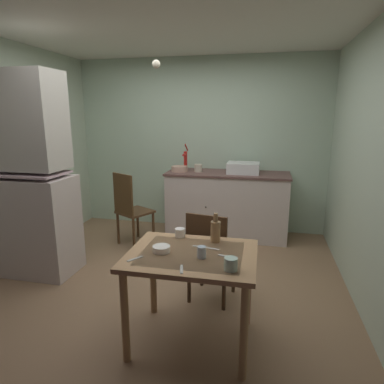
{
  "coord_description": "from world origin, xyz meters",
  "views": [
    {
      "loc": [
        1.0,
        -3.11,
        1.75
      ],
      "look_at": [
        0.29,
        0.04,
        0.99
      ],
      "focal_mm": 31.1,
      "sensor_mm": 36.0,
      "label": 1
    }
  ],
  "objects_px": {
    "hutch_cabinet": "(32,183)",
    "mixing_bowl_counter": "(180,169)",
    "chair_far_side": "(210,254)",
    "chair_by_counter": "(130,208)",
    "serving_bowl_wide": "(161,249)",
    "teacup_mint": "(202,252)",
    "sink_basin": "(243,168)",
    "glass_bottle": "(215,231)",
    "dining_table": "(192,267)",
    "hand_pump": "(185,159)"
  },
  "relations": [
    {
      "from": "hutch_cabinet",
      "to": "mixing_bowl_counter",
      "type": "height_order",
      "value": "hutch_cabinet"
    },
    {
      "from": "chair_far_side",
      "to": "mixing_bowl_counter",
      "type": "bearing_deg",
      "value": 113.22
    },
    {
      "from": "chair_by_counter",
      "to": "serving_bowl_wide",
      "type": "xyz_separation_m",
      "value": [
        1.01,
        -1.78,
        0.24
      ]
    },
    {
      "from": "hutch_cabinet",
      "to": "teacup_mint",
      "type": "bearing_deg",
      "value": -23.1
    },
    {
      "from": "sink_basin",
      "to": "glass_bottle",
      "type": "relative_size",
      "value": 1.86
    },
    {
      "from": "chair_by_counter",
      "to": "teacup_mint",
      "type": "bearing_deg",
      "value": -53.99
    },
    {
      "from": "hutch_cabinet",
      "to": "mixing_bowl_counter",
      "type": "distance_m",
      "value": 1.98
    },
    {
      "from": "mixing_bowl_counter",
      "to": "chair_by_counter",
      "type": "xyz_separation_m",
      "value": [
        -0.52,
        -0.6,
        -0.45
      ]
    },
    {
      "from": "chair_far_side",
      "to": "serving_bowl_wide",
      "type": "bearing_deg",
      "value": -112.72
    },
    {
      "from": "hutch_cabinet",
      "to": "chair_by_counter",
      "type": "xyz_separation_m",
      "value": [
        0.71,
        0.95,
        -0.5
      ]
    },
    {
      "from": "chair_by_counter",
      "to": "dining_table",
      "type": "bearing_deg",
      "value": -54.83
    },
    {
      "from": "dining_table",
      "to": "chair_by_counter",
      "type": "distance_m",
      "value": 2.14
    },
    {
      "from": "hutch_cabinet",
      "to": "teacup_mint",
      "type": "distance_m",
      "value": 2.22
    },
    {
      "from": "hand_pump",
      "to": "glass_bottle",
      "type": "xyz_separation_m",
      "value": [
        0.78,
        -2.18,
        -0.27
      ]
    },
    {
      "from": "dining_table",
      "to": "chair_by_counter",
      "type": "height_order",
      "value": "chair_by_counter"
    },
    {
      "from": "mixing_bowl_counter",
      "to": "chair_by_counter",
      "type": "distance_m",
      "value": 0.92
    },
    {
      "from": "hutch_cabinet",
      "to": "serving_bowl_wide",
      "type": "relative_size",
      "value": 16.56
    },
    {
      "from": "hutch_cabinet",
      "to": "dining_table",
      "type": "bearing_deg",
      "value": -22.36
    },
    {
      "from": "chair_by_counter",
      "to": "glass_bottle",
      "type": "bearing_deg",
      "value": -47.33
    },
    {
      "from": "teacup_mint",
      "to": "glass_bottle",
      "type": "relative_size",
      "value": 0.36
    },
    {
      "from": "chair_far_side",
      "to": "serving_bowl_wide",
      "type": "relative_size",
      "value": 6.76
    },
    {
      "from": "mixing_bowl_counter",
      "to": "chair_far_side",
      "type": "distance_m",
      "value": 1.97
    },
    {
      "from": "chair_far_side",
      "to": "teacup_mint",
      "type": "xyz_separation_m",
      "value": [
        0.05,
        -0.67,
        0.3
      ]
    },
    {
      "from": "hutch_cabinet",
      "to": "mixing_bowl_counter",
      "type": "xyz_separation_m",
      "value": [
        1.23,
        1.56,
        -0.04
      ]
    },
    {
      "from": "chair_far_side",
      "to": "serving_bowl_wide",
      "type": "distance_m",
      "value": 0.74
    },
    {
      "from": "teacup_mint",
      "to": "hand_pump",
      "type": "bearing_deg",
      "value": 106.24
    },
    {
      "from": "teacup_mint",
      "to": "hutch_cabinet",
      "type": "bearing_deg",
      "value": 156.9
    },
    {
      "from": "sink_basin",
      "to": "mixing_bowl_counter",
      "type": "height_order",
      "value": "sink_basin"
    },
    {
      "from": "mixing_bowl_counter",
      "to": "chair_far_side",
      "type": "relative_size",
      "value": 0.26
    },
    {
      "from": "hutch_cabinet",
      "to": "chair_far_side",
      "type": "xyz_separation_m",
      "value": [
        1.98,
        -0.19,
        -0.54
      ]
    },
    {
      "from": "hand_pump",
      "to": "mixing_bowl_counter",
      "type": "xyz_separation_m",
      "value": [
        -0.07,
        -0.1,
        -0.13
      ]
    },
    {
      "from": "hand_pump",
      "to": "dining_table",
      "type": "bearing_deg",
      "value": -75.24
    },
    {
      "from": "sink_basin",
      "to": "mixing_bowl_counter",
      "type": "bearing_deg",
      "value": -176.85
    },
    {
      "from": "chair_far_side",
      "to": "sink_basin",
      "type": "bearing_deg",
      "value": 84.95
    },
    {
      "from": "teacup_mint",
      "to": "sink_basin",
      "type": "bearing_deg",
      "value": 87.44
    },
    {
      "from": "sink_basin",
      "to": "dining_table",
      "type": "height_order",
      "value": "sink_basin"
    },
    {
      "from": "chair_by_counter",
      "to": "hand_pump",
      "type": "bearing_deg",
      "value": 49.98
    },
    {
      "from": "dining_table",
      "to": "chair_far_side",
      "type": "distance_m",
      "value": 0.63
    },
    {
      "from": "dining_table",
      "to": "sink_basin",
      "type": "bearing_deg",
      "value": 85.28
    },
    {
      "from": "dining_table",
      "to": "glass_bottle",
      "type": "xyz_separation_m",
      "value": [
        0.14,
        0.27,
        0.2
      ]
    },
    {
      "from": "chair_far_side",
      "to": "serving_bowl_wide",
      "type": "xyz_separation_m",
      "value": [
        -0.27,
        -0.63,
        0.28
      ]
    },
    {
      "from": "hutch_cabinet",
      "to": "mixing_bowl_counter",
      "type": "relative_size",
      "value": 9.3
    },
    {
      "from": "chair_far_side",
      "to": "chair_by_counter",
      "type": "distance_m",
      "value": 1.71
    },
    {
      "from": "mixing_bowl_counter",
      "to": "sink_basin",
      "type": "bearing_deg",
      "value": 3.15
    },
    {
      "from": "serving_bowl_wide",
      "to": "glass_bottle",
      "type": "distance_m",
      "value": 0.47
    },
    {
      "from": "sink_basin",
      "to": "chair_far_side",
      "type": "bearing_deg",
      "value": -95.05
    },
    {
      "from": "hand_pump",
      "to": "serving_bowl_wide",
      "type": "xyz_separation_m",
      "value": [
        0.42,
        -2.48,
        -0.34
      ]
    },
    {
      "from": "mixing_bowl_counter",
      "to": "serving_bowl_wide",
      "type": "height_order",
      "value": "mixing_bowl_counter"
    },
    {
      "from": "sink_basin",
      "to": "dining_table",
      "type": "bearing_deg",
      "value": -94.72
    },
    {
      "from": "mixing_bowl_counter",
      "to": "teacup_mint",
      "type": "distance_m",
      "value": 2.56
    }
  ]
}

